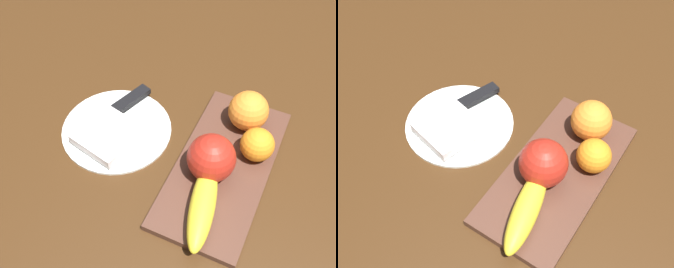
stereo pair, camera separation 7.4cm
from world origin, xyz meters
The scene contains 9 objects.
ground_plane centered at (0.00, 0.00, 0.00)m, with size 2.40×2.40×0.00m, color #402611.
fruit_tray centered at (-0.03, -0.03, 0.01)m, with size 0.33×0.16×0.01m, color #533227.
apple centered at (-0.01, -0.05, 0.06)m, with size 0.08×0.08×0.08m, color #AF2419.
banana centered at (0.07, -0.03, 0.03)m, with size 0.17×0.04×0.04m, color yellow.
orange_near_apple centered at (-0.14, -0.02, 0.05)m, with size 0.07×0.07×0.07m, color orange.
orange_near_banana centered at (-0.07, 0.01, 0.04)m, with size 0.06×0.06×0.06m, color orange.
dinner_plate centered at (-0.03, -0.25, 0.00)m, with size 0.21×0.21×0.01m, color white.
folded_napkin centered at (0.00, -0.25, 0.02)m, with size 0.10×0.10×0.02m, color white.
knife centered at (-0.09, -0.26, 0.01)m, with size 0.18×0.08×0.01m.
Camera 1 is at (0.39, 0.06, 0.61)m, focal length 44.17 mm.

